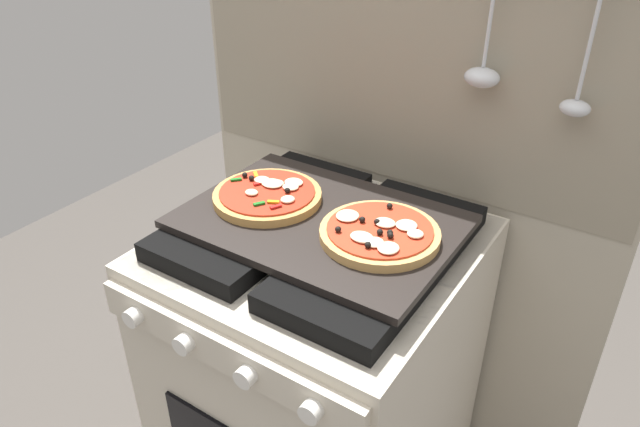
{
  "coord_description": "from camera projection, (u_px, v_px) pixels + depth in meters",
  "views": [
    {
      "loc": [
        0.55,
        -0.84,
        1.52
      ],
      "look_at": [
        0.0,
        0.0,
        0.93
      ],
      "focal_mm": 32.86,
      "sensor_mm": 36.0,
      "label": 1
    }
  ],
  "objects": [
    {
      "name": "kitchen_backsplash",
      "position": [
        393.0,
        205.0,
        1.48
      ],
      "size": [
        1.1,
        0.09,
        1.55
      ],
      "color": "#B2A893",
      "rests_on": "ground_plane"
    },
    {
      "name": "pizza_left",
      "position": [
        269.0,
        194.0,
        1.23
      ],
      "size": [
        0.23,
        0.23,
        0.03
      ],
      "color": "tan",
      "rests_on": "baking_tray"
    },
    {
      "name": "baking_tray",
      "position": [
        320.0,
        221.0,
        1.18
      ],
      "size": [
        0.54,
        0.38,
        0.02
      ],
      "primitive_type": "cube",
      "color": "black",
      "rests_on": "stove"
    },
    {
      "name": "stove",
      "position": [
        320.0,
        383.0,
        1.41
      ],
      "size": [
        0.6,
        0.64,
        0.9
      ],
      "color": "beige",
      "rests_on": "ground_plane"
    },
    {
      "name": "pizza_right",
      "position": [
        379.0,
        233.0,
        1.1
      ],
      "size": [
        0.23,
        0.23,
        0.03
      ],
      "color": "tan",
      "rests_on": "baking_tray"
    }
  ]
}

